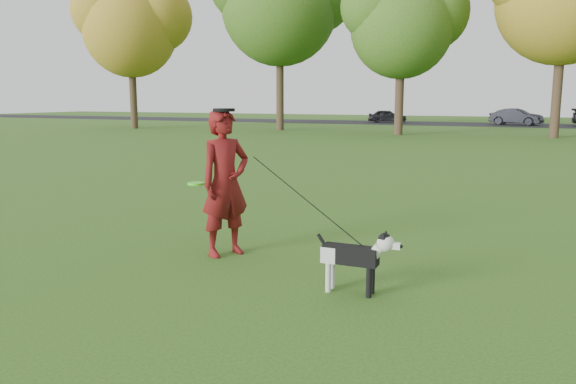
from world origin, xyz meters
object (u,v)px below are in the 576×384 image
at_px(dog, 357,254).
at_px(car_mid, 516,117).
at_px(man, 225,183).
at_px(car_left, 387,116).

distance_m(dog, car_mid, 40.57).
relative_size(man, dog, 2.05).
xyz_separation_m(man, car_mid, (2.55, 39.78, -0.33)).
xyz_separation_m(dog, car_mid, (0.51, 40.57, 0.20)).
bearing_deg(man, car_left, 39.50).
relative_size(man, car_mid, 0.52).
bearing_deg(car_left, dog, -177.52).
bearing_deg(dog, car_mid, 89.28).
bearing_deg(car_left, car_mid, -100.55).
bearing_deg(dog, car_left, 103.04).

